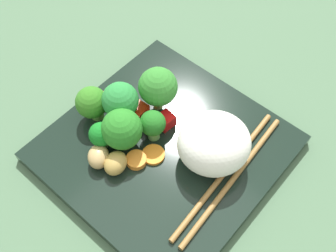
# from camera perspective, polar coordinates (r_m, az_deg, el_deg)

# --- Properties ---
(ground_plane) EXTENTS (1.10, 1.10, 0.02)m
(ground_plane) POSITION_cam_1_polar(r_m,az_deg,el_deg) (0.53, -0.42, -4.13)
(ground_plane) COLOR #486A4C
(square_plate) EXTENTS (0.27, 0.27, 0.02)m
(square_plate) POSITION_cam_1_polar(r_m,az_deg,el_deg) (0.52, -0.43, -3.14)
(square_plate) COLOR black
(square_plate) RESTS_ON ground_plane
(rice_mound) EXTENTS (0.12, 0.12, 0.07)m
(rice_mound) POSITION_cam_1_polar(r_m,az_deg,el_deg) (0.48, 6.41, -2.40)
(rice_mound) COLOR white
(rice_mound) RESTS_ON square_plate
(broccoli_floret_0) EXTENTS (0.05, 0.05, 0.06)m
(broccoli_floret_0) POSITION_cam_1_polar(r_m,az_deg,el_deg) (0.51, -6.65, 3.43)
(broccoli_floret_0) COLOR #73A742
(broccoli_floret_0) RESTS_ON square_plate
(broccoli_floret_1) EXTENTS (0.04, 0.04, 0.05)m
(broccoli_floret_1) POSITION_cam_1_polar(r_m,az_deg,el_deg) (0.52, -10.55, 3.16)
(broccoli_floret_1) COLOR #63A243
(broccoli_floret_1) RESTS_ON square_plate
(broccoli_floret_2) EXTENTS (0.05, 0.05, 0.06)m
(broccoli_floret_2) POSITION_cam_1_polar(r_m,az_deg,el_deg) (0.49, -6.43, -0.50)
(broccoli_floret_2) COLOR #58933C
(broccoli_floret_2) RESTS_ON square_plate
(broccoli_floret_3) EXTENTS (0.03, 0.03, 0.04)m
(broccoli_floret_3) POSITION_cam_1_polar(r_m,az_deg,el_deg) (0.50, -9.28, -1.24)
(broccoli_floret_3) COLOR #75BD5B
(broccoli_floret_3) RESTS_ON square_plate
(broccoli_floret_4) EXTENTS (0.03, 0.03, 0.05)m
(broccoli_floret_4) POSITION_cam_1_polar(r_m,az_deg,el_deg) (0.50, -2.34, 0.07)
(broccoli_floret_4) COLOR #64A454
(broccoli_floret_4) RESTS_ON square_plate
(broccoli_floret_5) EXTENTS (0.05, 0.05, 0.07)m
(broccoli_floret_5) POSITION_cam_1_polar(r_m,az_deg,el_deg) (0.51, -1.41, 5.42)
(broccoli_floret_5) COLOR #84B55A
(broccoli_floret_5) RESTS_ON square_plate
(carrot_slice_0) EXTENTS (0.03, 0.03, 0.01)m
(carrot_slice_0) POSITION_cam_1_polar(r_m,az_deg,el_deg) (0.50, -4.43, -4.72)
(carrot_slice_0) COLOR orange
(carrot_slice_0) RESTS_ON square_plate
(carrot_slice_1) EXTENTS (0.03, 0.03, 0.00)m
(carrot_slice_1) POSITION_cam_1_polar(r_m,az_deg,el_deg) (0.52, -5.43, -0.50)
(carrot_slice_1) COLOR orange
(carrot_slice_1) RESTS_ON square_plate
(carrot_slice_2) EXTENTS (0.04, 0.04, 0.00)m
(carrot_slice_2) POSITION_cam_1_polar(r_m,az_deg,el_deg) (0.50, -1.74, -4.25)
(carrot_slice_2) COLOR orange
(carrot_slice_2) RESTS_ON square_plate
(pepper_chunk_0) EXTENTS (0.03, 0.02, 0.02)m
(pepper_chunk_0) POSITION_cam_1_polar(r_m,az_deg,el_deg) (0.53, -4.12, 1.77)
(pepper_chunk_0) COLOR red
(pepper_chunk_0) RESTS_ON square_plate
(pepper_chunk_1) EXTENTS (0.02, 0.02, 0.02)m
(pepper_chunk_1) POSITION_cam_1_polar(r_m,az_deg,el_deg) (0.52, -0.37, 0.75)
(pepper_chunk_1) COLOR red
(pepper_chunk_1) RESTS_ON square_plate
(chicken_piece_0) EXTENTS (0.04, 0.04, 0.02)m
(chicken_piece_0) POSITION_cam_1_polar(r_m,az_deg,el_deg) (0.49, -7.31, -5.15)
(chicken_piece_0) COLOR #B29247
(chicken_piece_0) RESTS_ON square_plate
(chicken_piece_1) EXTENTS (0.04, 0.04, 0.02)m
(chicken_piece_1) POSITION_cam_1_polar(r_m,az_deg,el_deg) (0.50, -9.65, -4.23)
(chicken_piece_1) COLOR tan
(chicken_piece_1) RESTS_ON square_plate
(chicken_piece_2) EXTENTS (0.03, 0.04, 0.02)m
(chicken_piece_2) POSITION_cam_1_polar(r_m,az_deg,el_deg) (0.55, -8.31, 3.75)
(chicken_piece_2) COLOR #C19247
(chicken_piece_2) RESTS_ON square_plate
(chopstick_pair) EXTENTS (0.21, 0.04, 0.01)m
(chopstick_pair) POSITION_cam_1_polar(r_m,az_deg,el_deg) (0.49, 8.48, -6.88)
(chopstick_pair) COLOR olive
(chopstick_pair) RESTS_ON square_plate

